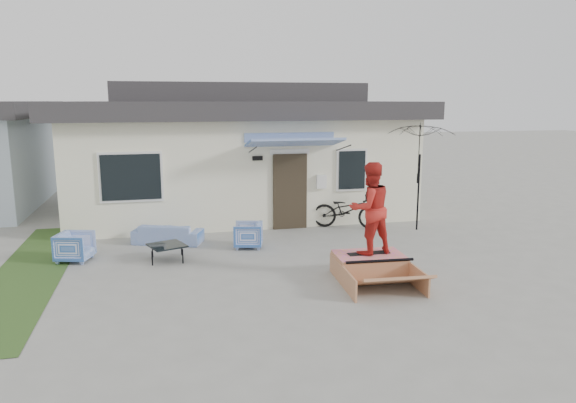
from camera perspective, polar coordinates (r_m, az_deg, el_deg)
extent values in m
plane|color=gray|center=(10.45, 0.73, -8.92)|extent=(90.00, 90.00, 0.00)
cube|color=#2B4A1D|center=(12.36, -26.07, -6.88)|extent=(1.40, 8.00, 0.01)
cube|color=#EEEBC8|center=(17.81, -5.66, 4.25)|extent=(10.00, 7.00, 3.00)
cube|color=#2A2A2F|center=(17.69, -5.77, 9.89)|extent=(10.80, 7.80, 0.50)
cube|color=#2A2A2F|center=(17.69, -5.80, 11.67)|extent=(7.50, 4.50, 0.60)
cube|color=#31281B|center=(14.61, 0.21, 1.07)|extent=(0.95, 0.08, 2.10)
cube|color=white|center=(14.14, -16.57, 2.55)|extent=(1.60, 0.06, 1.30)
cube|color=white|center=(15.06, 6.88, 3.41)|extent=(0.90, 0.06, 1.20)
cube|color=#2556AD|center=(13.95, 0.72, 6.40)|extent=(2.50, 1.09, 0.29)
imported|color=#2556AD|center=(13.59, -12.85, -3.05)|extent=(1.77, 1.07, 0.66)
imported|color=#2556AD|center=(12.71, -22.03, -4.41)|extent=(0.82, 0.85, 0.72)
imported|color=#2556AD|center=(12.91, -4.34, -3.49)|extent=(0.76, 0.79, 0.68)
cube|color=black|center=(12.21, -12.90, -5.37)|extent=(0.94, 0.94, 0.36)
imported|color=black|center=(14.87, 6.42, -0.50)|extent=(2.05, 1.43, 1.24)
cylinder|color=black|center=(14.92, 13.88, 0.96)|extent=(0.05, 0.05, 2.10)
imported|color=black|center=(14.82, 14.01, 3.62)|extent=(2.14, 2.03, 0.90)
cube|color=black|center=(10.93, 8.70, -5.47)|extent=(0.88, 0.24, 0.05)
imported|color=red|center=(10.70, 8.84, -0.54)|extent=(1.02, 0.85, 1.86)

